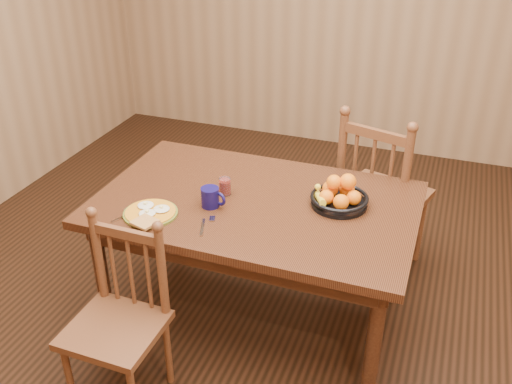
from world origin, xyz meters
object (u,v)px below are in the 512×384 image
(chair_far, at_px, (380,196))
(breakfast_plate, at_px, (150,213))
(dining_table, at_px, (256,215))
(coffee_mug, at_px, (211,197))
(chair_near, at_px, (119,321))
(fruit_bowl, at_px, (339,196))

(chair_far, distance_m, breakfast_plate, 1.42)
(dining_table, height_order, coffee_mug, coffee_mug)
(coffee_mug, bearing_deg, breakfast_plate, -143.63)
(chair_near, xyz_separation_m, fruit_bowl, (0.80, 0.81, 0.37))
(dining_table, height_order, breakfast_plate, breakfast_plate)
(chair_near, relative_size, fruit_bowl, 3.07)
(dining_table, height_order, chair_near, chair_near)
(chair_far, height_order, fruit_bowl, chair_far)
(chair_near, bearing_deg, breakfast_plate, 95.43)
(dining_table, height_order, chair_far, chair_far)
(chair_far, bearing_deg, breakfast_plate, 62.43)
(breakfast_plate, distance_m, coffee_mug, 0.30)
(chair_far, relative_size, fruit_bowl, 3.63)
(fruit_bowl, bearing_deg, coffee_mug, -158.91)
(dining_table, xyz_separation_m, chair_far, (0.54, 0.70, -0.15))
(dining_table, distance_m, chair_near, 0.85)
(chair_far, bearing_deg, chair_near, 72.93)
(chair_far, bearing_deg, dining_table, 68.84)
(chair_near, relative_size, coffee_mug, 6.67)
(breakfast_plate, bearing_deg, chair_near, -85.23)
(breakfast_plate, relative_size, coffee_mug, 2.25)
(chair_far, height_order, coffee_mug, chair_far)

